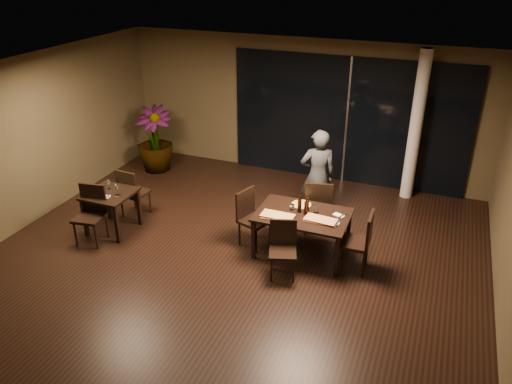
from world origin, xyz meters
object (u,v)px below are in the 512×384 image
object	(u,v)px
side_table	(110,199)
bottle_b	(306,206)
chair_side_near	(91,211)
bottle_c	(307,203)
chair_side_far	(131,191)
diner	(318,176)
main_table	(303,218)
potted_plant	(155,139)
chair_main_far	(318,204)
chair_main_left	(251,215)
chair_main_right	(360,239)
bottle_a	(300,204)
chair_main_near	(283,245)

from	to	relation	value
side_table	bottle_b	xyz separation A→B (m)	(3.44, 0.51, 0.28)
chair_side_near	bottle_c	distance (m)	3.70
chair_side_far	diner	world-z (taller)	diner
side_table	diner	size ratio (longest dim) A/B	0.45
side_table	chair_side_near	distance (m)	0.42
main_table	potted_plant	bearing A→B (deg)	152.38
chair_main_far	chair_main_left	world-z (taller)	chair_main_far
chair_side_far	chair_main_left	bearing A→B (deg)	-176.27
main_table	chair_main_right	world-z (taller)	chair_main_right
main_table	side_table	xyz separation A→B (m)	(-3.40, -0.50, -0.05)
side_table	diner	bearing A→B (deg)	27.75
diner	bottle_c	xyz separation A→B (m)	(0.13, -1.12, 0.01)
chair_main_left	chair_main_far	bearing A→B (deg)	-34.31
chair_main_far	bottle_a	size ratio (longest dim) A/B	3.41
bottle_c	chair_side_near	bearing A→B (deg)	-164.07
chair_side_near	potted_plant	world-z (taller)	potted_plant
chair_main_right	bottle_a	distance (m)	1.12
chair_side_near	potted_plant	size ratio (longest dim) A/B	0.69
main_table	diner	distance (m)	1.26
diner	bottle_c	size ratio (longest dim) A/B	6.04
diner	bottle_c	bearing A→B (deg)	73.91
chair_main_left	chair_main_right	bearing A→B (deg)	-75.15
chair_side_near	chair_main_left	bearing A→B (deg)	10.36
main_table	chair_main_far	bearing A→B (deg)	84.79
main_table	chair_main_left	distance (m)	0.92
main_table	diner	xyz separation A→B (m)	(-0.10, 1.24, 0.21)
chair_main_right	bottle_b	size ratio (longest dim) A/B	3.40
potted_plant	bottle_a	xyz separation A→B (m)	(4.05, -2.11, 0.17)
side_table	diner	world-z (taller)	diner
side_table	chair_main_left	size ratio (longest dim) A/B	0.81
chair_main_left	diner	bearing A→B (deg)	-14.82
chair_main_left	potted_plant	distance (m)	3.87
potted_plant	chair_main_far	bearing A→B (deg)	-18.68
chair_main_near	bottle_c	world-z (taller)	bottle_c
main_table	side_table	distance (m)	3.44
bottle_c	potted_plant	bearing A→B (deg)	153.84
chair_main_near	diner	xyz separation A→B (m)	(0.02, 1.89, 0.38)
potted_plant	bottle_b	size ratio (longest dim) A/B	4.92
bottle_a	side_table	bearing A→B (deg)	-170.71
diner	chair_side_near	bearing A→B (deg)	9.41
main_table	bottle_a	xyz separation A→B (m)	(-0.07, 0.04, 0.23)
main_table	bottle_c	xyz separation A→B (m)	(0.03, 0.12, 0.22)
chair_main_right	chair_side_far	bearing A→B (deg)	-93.80
chair_main_left	chair_main_right	size ratio (longest dim) A/B	0.97
chair_main_left	side_table	bearing A→B (deg)	119.78
main_table	bottle_b	xyz separation A→B (m)	(0.04, 0.01, 0.22)
chair_main_far	chair_side_near	distance (m)	3.94
chair_main_left	potted_plant	xyz separation A→B (m)	(-3.21, 2.16, 0.18)
side_table	chair_main_far	distance (m)	3.68
chair_side_near	diner	world-z (taller)	diner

